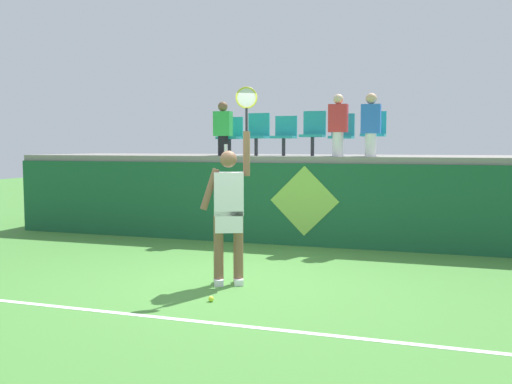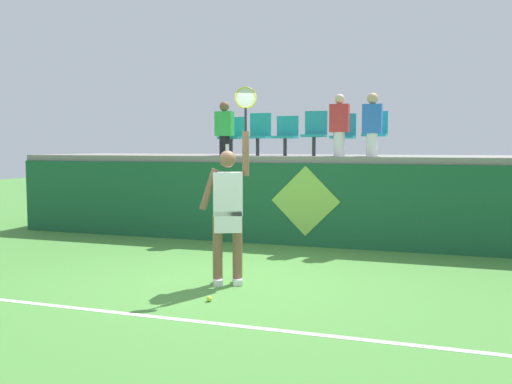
# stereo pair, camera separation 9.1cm
# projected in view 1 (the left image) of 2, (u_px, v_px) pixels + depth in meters

# --- Properties ---
(ground_plane) EXTENTS (40.00, 40.00, 0.00)m
(ground_plane) POSITION_uv_depth(u_px,v_px,m) (232.00, 282.00, 7.45)
(ground_plane) COLOR #478438
(court_back_wall) EXTENTS (11.71, 0.20, 1.51)m
(court_back_wall) POSITION_uv_depth(u_px,v_px,m) (289.00, 204.00, 10.24)
(court_back_wall) COLOR #195633
(court_back_wall) RESTS_ON ground_plane
(spectator_platform) EXTENTS (11.71, 2.79, 0.12)m
(spectator_platform) POSITION_uv_depth(u_px,v_px,m) (306.00, 158.00, 11.44)
(spectator_platform) COLOR gray
(spectator_platform) RESTS_ON court_back_wall
(court_baseline_stripe) EXTENTS (10.54, 0.08, 0.01)m
(court_baseline_stripe) POSITION_uv_depth(u_px,v_px,m) (176.00, 319.00, 5.86)
(court_baseline_stripe) COLOR white
(court_baseline_stripe) RESTS_ON ground_plane
(tennis_player) EXTENTS (0.71, 0.39, 2.58)m
(tennis_player) POSITION_uv_depth(u_px,v_px,m) (229.00, 209.00, 7.26)
(tennis_player) COLOR white
(tennis_player) RESTS_ON ground_plane
(tennis_ball) EXTENTS (0.07, 0.07, 0.07)m
(tennis_ball) POSITION_uv_depth(u_px,v_px,m) (211.00, 299.00, 6.52)
(tennis_ball) COLOR #D1E533
(tennis_ball) RESTS_ON ground_plane
(water_bottle) EXTENTS (0.07, 0.07, 0.23)m
(water_bottle) POSITION_uv_depth(u_px,v_px,m) (226.00, 150.00, 10.64)
(water_bottle) COLOR white
(water_bottle) RESTS_ON spectator_platform
(stadium_chair_0) EXTENTS (0.44, 0.42, 0.78)m
(stadium_chair_0) POSITION_uv_depth(u_px,v_px,m) (231.00, 134.00, 11.27)
(stadium_chair_0) COLOR #38383D
(stadium_chair_0) RESTS_ON spectator_platform
(stadium_chair_1) EXTENTS (0.44, 0.42, 0.85)m
(stadium_chair_1) POSITION_uv_depth(u_px,v_px,m) (257.00, 133.00, 11.10)
(stadium_chair_1) COLOR #38383D
(stadium_chair_1) RESTS_ON spectator_platform
(stadium_chair_2) EXTENTS (0.44, 0.42, 0.78)m
(stadium_chair_2) POSITION_uv_depth(u_px,v_px,m) (285.00, 134.00, 10.92)
(stadium_chair_2) COLOR #38383D
(stadium_chair_2) RESTS_ON spectator_platform
(stadium_chair_3) EXTENTS (0.44, 0.42, 0.87)m
(stadium_chair_3) POSITION_uv_depth(u_px,v_px,m) (313.00, 131.00, 10.75)
(stadium_chair_3) COLOR #38383D
(stadium_chair_3) RESTS_ON spectator_platform
(stadium_chair_4) EXTENTS (0.44, 0.42, 0.81)m
(stadium_chair_4) POSITION_uv_depth(u_px,v_px,m) (342.00, 133.00, 10.58)
(stadium_chair_4) COLOR #38383D
(stadium_chair_4) RESTS_ON spectator_platform
(stadium_chair_5) EXTENTS (0.44, 0.42, 0.84)m
(stadium_chair_5) POSITION_uv_depth(u_px,v_px,m) (374.00, 131.00, 10.39)
(stadium_chair_5) COLOR #38383D
(stadium_chair_5) RESTS_ON spectator_platform
(spectator_0) EXTENTS (0.34, 0.20, 1.05)m
(spectator_0) POSITION_uv_depth(u_px,v_px,m) (223.00, 128.00, 10.86)
(spectator_0) COLOR black
(spectator_0) RESTS_ON spectator_platform
(spectator_1) EXTENTS (0.34, 0.20, 1.13)m
(spectator_1) POSITION_uv_depth(u_px,v_px,m) (371.00, 124.00, 9.93)
(spectator_1) COLOR white
(spectator_1) RESTS_ON spectator_platform
(spectator_2) EXTENTS (0.34, 0.20, 1.13)m
(spectator_2) POSITION_uv_depth(u_px,v_px,m) (338.00, 124.00, 10.14)
(spectator_2) COLOR white
(spectator_2) RESTS_ON spectator_platform
(wall_signage_mount) EXTENTS (1.27, 0.01, 1.46)m
(wall_signage_mount) POSITION_uv_depth(u_px,v_px,m) (304.00, 246.00, 10.10)
(wall_signage_mount) COLOR #195633
(wall_signage_mount) RESTS_ON ground_plane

